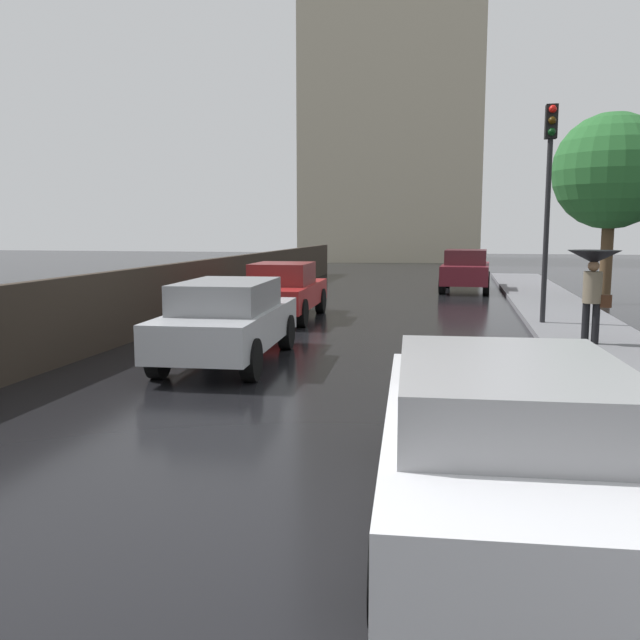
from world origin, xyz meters
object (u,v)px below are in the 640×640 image
(pedestrian_with_umbrella_far, at_px, (594,270))
(car_silver_far_lane, at_px, (228,319))
(car_red_mid_road, at_px, (283,290))
(street_tree_far, at_px, (611,172))
(car_white_far_ahead, at_px, (504,436))
(traffic_light, at_px, (549,175))
(car_maroon_near_kerb, at_px, (466,270))

(pedestrian_with_umbrella_far, bearing_deg, car_silver_far_lane, 37.32)
(car_red_mid_road, bearing_deg, street_tree_far, -150.98)
(car_red_mid_road, xyz_separation_m, pedestrian_with_umbrella_far, (6.90, -3.30, 0.81))
(car_red_mid_road, distance_m, car_white_far_ahead, 12.49)
(car_red_mid_road, distance_m, traffic_light, 6.97)
(car_white_far_ahead, bearing_deg, car_silver_far_lane, 122.52)
(car_white_far_ahead, bearing_deg, street_tree_far, 72.52)
(car_silver_far_lane, bearing_deg, car_maroon_near_kerb, -109.43)
(pedestrian_with_umbrella_far, relative_size, street_tree_far, 0.31)
(car_maroon_near_kerb, distance_m, pedestrian_with_umbrella_far, 12.26)
(car_maroon_near_kerb, bearing_deg, pedestrian_with_umbrella_far, -76.88)
(car_silver_far_lane, height_order, street_tree_far, street_tree_far)
(car_red_mid_road, xyz_separation_m, car_white_far_ahead, (4.76, -11.55, -0.01))
(car_red_mid_road, height_order, car_silver_far_lane, car_red_mid_road)
(car_white_far_ahead, distance_m, street_tree_far, 17.71)
(traffic_light, bearing_deg, street_tree_far, 66.54)
(pedestrian_with_umbrella_far, bearing_deg, street_tree_far, -86.47)
(car_red_mid_road, xyz_separation_m, street_tree_far, (8.88, 5.36, 3.28))
(car_white_far_ahead, xyz_separation_m, pedestrian_with_umbrella_far, (2.14, 8.25, 0.82))
(car_red_mid_road, height_order, traffic_light, traffic_light)
(car_red_mid_road, relative_size, street_tree_far, 0.73)
(car_white_far_ahead, relative_size, car_silver_far_lane, 1.08)
(pedestrian_with_umbrella_far, bearing_deg, car_red_mid_road, -9.13)
(car_silver_far_lane, height_order, traffic_light, traffic_light)
(car_red_mid_road, xyz_separation_m, traffic_light, (6.38, -0.42, 2.79))
(car_silver_far_lane, bearing_deg, traffic_light, -141.07)
(car_maroon_near_kerb, bearing_deg, car_white_far_ahead, -87.08)
(car_red_mid_road, bearing_deg, pedestrian_with_umbrella_far, 152.38)
(street_tree_far, bearing_deg, pedestrian_with_umbrella_far, -102.88)
(car_silver_far_lane, bearing_deg, car_white_far_ahead, 123.04)
(car_white_far_ahead, relative_size, pedestrian_with_umbrella_far, 2.65)
(car_white_far_ahead, relative_size, street_tree_far, 0.81)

